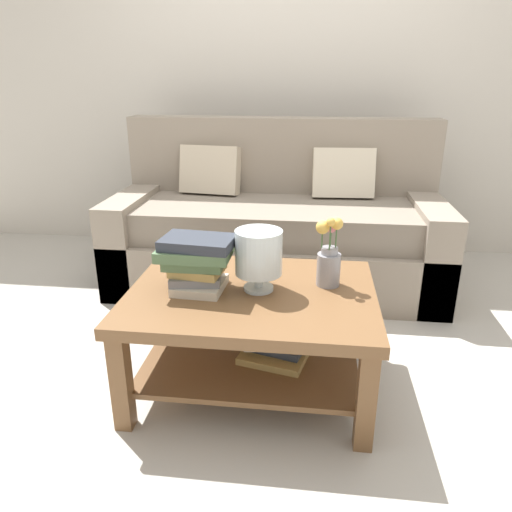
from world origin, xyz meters
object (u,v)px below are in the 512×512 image
object	(u,v)px
glass_hurricane_vase	(259,254)
flower_pitcher	(329,258)
couch	(277,229)
book_stack_main	(197,261)
coffee_table	(253,319)

from	to	relation	value
glass_hurricane_vase	flower_pitcher	bearing A→B (deg)	16.69
couch	book_stack_main	world-z (taller)	couch
couch	flower_pitcher	bearing A→B (deg)	-74.54
book_stack_main	flower_pitcher	distance (m)	0.56
couch	flower_pitcher	xyz separation A→B (m)	(0.31, -1.12, 0.23)
flower_pitcher	glass_hurricane_vase	bearing A→B (deg)	-163.31
coffee_table	flower_pitcher	bearing A→B (deg)	17.47
couch	coffee_table	world-z (taller)	couch
coffee_table	glass_hurricane_vase	xyz separation A→B (m)	(0.02, 0.01, 0.30)
coffee_table	glass_hurricane_vase	distance (m)	0.30
glass_hurricane_vase	book_stack_main	bearing A→B (deg)	-173.92
glass_hurricane_vase	flower_pitcher	xyz separation A→B (m)	(0.29, 0.09, -0.04)
couch	glass_hurricane_vase	bearing A→B (deg)	-89.20
book_stack_main	flower_pitcher	xyz separation A→B (m)	(0.55, 0.12, -0.00)
glass_hurricane_vase	flower_pitcher	distance (m)	0.31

